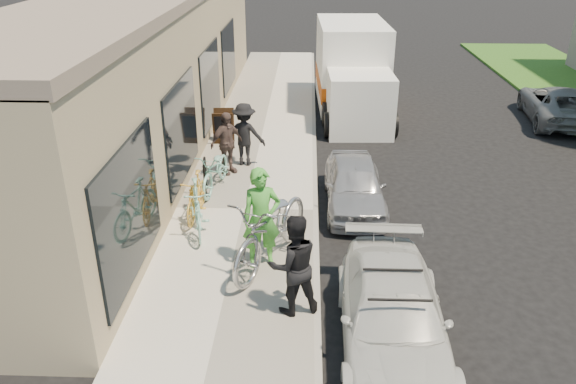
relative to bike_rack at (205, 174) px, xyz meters
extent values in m
plane|color=black|center=(2.97, -3.77, -0.64)|extent=(120.00, 120.00, 0.00)
cube|color=beige|center=(0.97, -0.77, -0.56)|extent=(3.00, 34.00, 0.15)
cube|color=gray|center=(2.52, -0.77, -0.57)|extent=(0.12, 34.00, 0.13)
cube|color=tan|center=(-2.28, 4.23, 1.36)|extent=(3.50, 20.00, 4.00)
cube|color=black|center=(-0.51, -3.77, 0.96)|extent=(0.06, 3.00, 2.20)
cube|color=black|center=(-0.51, 0.23, 0.96)|extent=(0.06, 3.00, 2.20)
cube|color=black|center=(-0.51, 4.23, 0.96)|extent=(0.06, 3.00, 2.20)
cube|color=black|center=(-0.51, 8.23, 0.96)|extent=(0.06, 3.00, 2.20)
cylinder|color=black|center=(0.04, -0.26, -0.10)|extent=(0.06, 0.06, 0.78)
cylinder|color=black|center=(-0.04, 0.26, -0.10)|extent=(0.06, 0.06, 0.78)
cylinder|color=black|center=(0.00, 0.00, 0.29)|extent=(0.13, 0.52, 0.06)
cube|color=#321E0E|center=(-0.03, 3.19, -0.01)|extent=(0.59, 0.27, 0.95)
cube|color=#321E0E|center=(-0.06, 3.54, -0.01)|extent=(0.59, 0.27, 0.95)
cube|color=black|center=(-0.03, 3.16, 0.04)|extent=(0.47, 0.19, 0.68)
imported|color=silver|center=(3.62, -4.95, -0.08)|extent=(1.66, 3.88, 1.11)
cylinder|color=black|center=(3.62, -5.36, 0.50)|extent=(0.88, 0.04, 0.04)
cylinder|color=black|center=(3.62, -4.62, 0.50)|extent=(0.88, 0.04, 0.04)
imported|color=#A5A5AA|center=(3.39, -0.27, -0.09)|extent=(1.31, 3.21, 1.09)
cube|color=white|center=(3.89, 4.87, 0.27)|extent=(1.98, 1.98, 1.82)
cube|color=black|center=(3.89, 4.87, 0.66)|extent=(1.77, 0.12, 0.86)
cube|color=white|center=(3.79, 7.74, 0.85)|extent=(2.34, 4.10, 2.78)
cube|color=#BF490B|center=(3.79, 7.74, 0.22)|extent=(2.36, 4.12, 0.53)
cylinder|color=black|center=(2.95, 4.36, -0.25)|extent=(0.27, 0.77, 0.77)
cylinder|color=black|center=(4.87, 4.43, -0.25)|extent=(0.27, 0.77, 0.77)
cylinder|color=black|center=(2.92, 5.41, -0.25)|extent=(0.27, 0.77, 0.77)
cylinder|color=black|center=(4.83, 5.48, -0.25)|extent=(0.27, 0.77, 0.77)
cylinder|color=black|center=(2.79, 9.05, -0.25)|extent=(0.27, 0.77, 0.77)
cylinder|color=black|center=(4.70, 9.11, -0.25)|extent=(0.27, 0.77, 0.77)
imported|color=slate|center=(10.39, 6.16, -0.07)|extent=(2.44, 4.33, 1.14)
imported|color=#ABABAD|center=(1.72, -2.88, 0.21)|extent=(1.92, 2.81, 1.40)
imported|color=green|center=(1.54, -2.98, 0.45)|extent=(0.77, 0.59, 1.88)
imported|color=black|center=(2.14, -4.31, 0.36)|extent=(0.98, 0.86, 1.69)
imported|color=#8FD5C2|center=(0.15, -1.77, 0.02)|extent=(0.86, 1.77, 1.02)
imported|color=#8FD5C2|center=(0.21, 0.25, -0.01)|extent=(0.88, 1.89, 0.95)
imported|color=gold|center=(0.01, -1.14, -0.02)|extent=(0.52, 1.58, 0.94)
imported|color=black|center=(0.73, 1.80, 0.32)|extent=(1.11, 0.72, 1.62)
imported|color=brown|center=(0.34, 1.21, 0.30)|extent=(0.92, 0.92, 1.57)
camera|label=1|loc=(2.32, -11.67, 5.09)|focal=35.00mm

